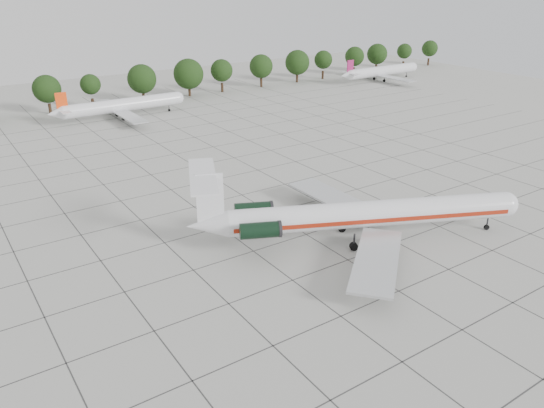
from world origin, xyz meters
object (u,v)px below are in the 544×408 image
(bg_airliner_c, at_px, (122,105))
(bg_airliner_e, at_px, (382,71))
(main_airliner, at_px, (354,215))
(ground_crew, at_px, (469,210))

(bg_airliner_c, relative_size, bg_airliner_e, 1.00)
(main_airliner, xyz_separation_m, ground_crew, (18.01, -3.70, -2.56))
(ground_crew, distance_m, bg_airliner_c, 82.50)
(bg_airliner_c, bearing_deg, ground_crew, -75.75)
(main_airliner, distance_m, bg_airliner_c, 76.27)
(main_airliner, bearing_deg, bg_airliner_c, 116.36)
(main_airliner, bearing_deg, bg_airliner_e, 68.08)
(main_airliner, relative_size, bg_airliner_e, 1.43)
(main_airliner, xyz_separation_m, bg_airliner_e, (81.15, 76.85, -0.59))
(bg_airliner_c, distance_m, bg_airliner_e, 83.44)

